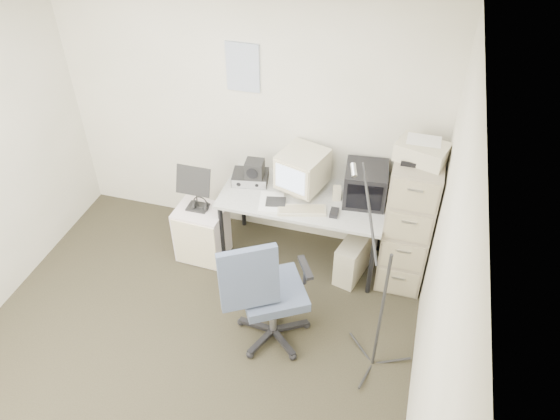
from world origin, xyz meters
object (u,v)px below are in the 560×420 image
(filing_cabinet, at_px, (409,220))
(office_chair, at_px, (273,290))
(desk, at_px, (303,228))
(side_cart, at_px, (202,233))

(filing_cabinet, distance_m, office_chair, 1.41)
(desk, relative_size, side_cart, 2.68)
(desk, bearing_deg, side_cart, -165.50)
(filing_cabinet, bearing_deg, office_chair, -132.43)
(office_chair, xyz_separation_m, side_cart, (-0.93, 0.77, -0.27))
(filing_cabinet, xyz_separation_m, desk, (-0.95, -0.03, -0.29))
(filing_cabinet, height_order, desk, filing_cabinet)
(office_chair, bearing_deg, desk, 59.25)
(filing_cabinet, relative_size, office_chair, 1.18)
(desk, distance_m, office_chair, 1.02)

